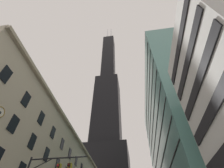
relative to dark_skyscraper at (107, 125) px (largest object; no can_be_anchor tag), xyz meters
name	(u,v)px	position (x,y,z in m)	size (l,w,h in m)	color
dark_skyscraper	(107,125)	(0.00, 0.00, 0.00)	(25.17, 25.17, 194.12)	black
glass_office_midrise	(181,141)	(29.93, -41.68, -32.70)	(14.67, 48.62, 45.34)	slate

